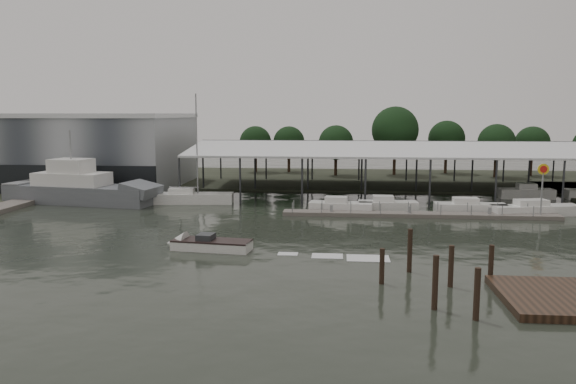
# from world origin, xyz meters

# --- Properties ---
(ground) EXTENTS (200.00, 200.00, 0.00)m
(ground) POSITION_xyz_m (0.00, 0.00, 0.00)
(ground) COLOR #252A22
(ground) RESTS_ON ground
(land_strip_far) EXTENTS (140.00, 30.00, 0.30)m
(land_strip_far) POSITION_xyz_m (0.00, 42.00, 0.10)
(land_strip_far) COLOR #373C2D
(land_strip_far) RESTS_ON ground
(land_strip_west) EXTENTS (20.00, 40.00, 0.30)m
(land_strip_west) POSITION_xyz_m (-40.00, 30.00, 0.10)
(land_strip_west) COLOR #373C2D
(land_strip_west) RESTS_ON ground
(storage_warehouse) EXTENTS (24.50, 20.50, 10.50)m
(storage_warehouse) POSITION_xyz_m (-28.00, 29.94, 5.29)
(storage_warehouse) COLOR #979CA1
(storage_warehouse) RESTS_ON ground
(covered_boat_shed) EXTENTS (58.24, 24.00, 6.96)m
(covered_boat_shed) POSITION_xyz_m (17.00, 28.00, 6.13)
(covered_boat_shed) COLOR silver
(covered_boat_shed) RESTS_ON ground
(trawler_dock) EXTENTS (3.00, 18.00, 0.50)m
(trawler_dock) POSITION_xyz_m (-30.00, 14.00, 0.25)
(trawler_dock) COLOR slate
(trawler_dock) RESTS_ON ground
(floating_dock) EXTENTS (28.00, 2.00, 1.40)m
(floating_dock) POSITION_xyz_m (15.00, 10.00, 0.20)
(floating_dock) COLOR slate
(floating_dock) RESTS_ON ground
(shell_fuel_sign) EXTENTS (1.10, 0.18, 5.55)m
(shell_fuel_sign) POSITION_xyz_m (27.00, 9.99, 3.93)
(shell_fuel_sign) COLOR gray
(shell_fuel_sign) RESTS_ON ground
(grey_trawler) EXTENTS (19.31, 7.75, 8.84)m
(grey_trawler) POSITION_xyz_m (-23.52, 15.31, 1.58)
(grey_trawler) COLOR slate
(grey_trawler) RESTS_ON ground
(white_sailboat) EXTENTS (9.27, 3.50, 12.96)m
(white_sailboat) POSITION_xyz_m (-10.38, 16.26, 0.65)
(white_sailboat) COLOR white
(white_sailboat) RESTS_ON ground
(speedboat_underway) EXTENTS (17.77, 4.23, 2.00)m
(speedboat_underway) POSITION_xyz_m (-3.54, -5.86, 0.39)
(speedboat_underway) COLOR white
(speedboat_underway) RESTS_ON ground
(moored_cruiser_0) EXTENTS (6.87, 2.81, 1.70)m
(moored_cruiser_0) POSITION_xyz_m (6.91, 11.99, 0.61)
(moored_cruiser_0) COLOR white
(moored_cruiser_0) RESTS_ON ground
(moored_cruiser_1) EXTENTS (6.38, 2.36, 1.70)m
(moored_cruiser_1) POSITION_xyz_m (11.99, 13.20, 0.61)
(moored_cruiser_1) COLOR white
(moored_cruiser_1) RESTS_ON ground
(moored_cruiser_2) EXTENTS (7.46, 2.47, 1.70)m
(moored_cruiser_2) POSITION_xyz_m (20.57, 12.53, 0.61)
(moored_cruiser_2) COLOR white
(moored_cruiser_2) RESTS_ON ground
(moored_cruiser_3) EXTENTS (9.52, 3.99, 1.70)m
(moored_cruiser_3) POSITION_xyz_m (27.10, 11.89, 0.61)
(moored_cruiser_3) COLOR white
(moored_cruiser_3) RESTS_ON ground
(mooring_pilings) EXTENTS (7.31, 8.96, 3.60)m
(mooring_pilings) POSITION_xyz_m (12.82, -14.62, 1.03)
(mooring_pilings) COLOR #332419
(mooring_pilings) RESTS_ON ground
(horizon_tree_line) EXTENTS (70.56, 11.53, 11.67)m
(horizon_tree_line) POSITION_xyz_m (21.07, 48.29, 6.16)
(horizon_tree_line) COLOR #302015
(horizon_tree_line) RESTS_ON ground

